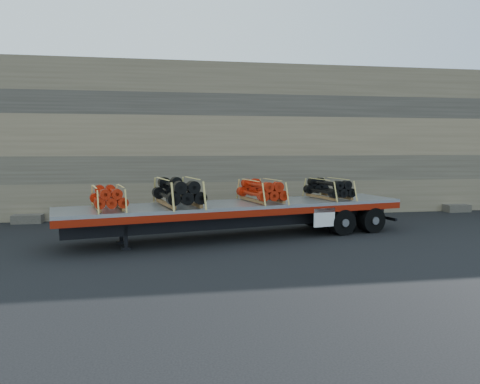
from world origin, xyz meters
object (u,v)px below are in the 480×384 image
object	(u,v)px
trailer	(238,220)
bundle_midfront	(178,193)
bundle_midrear	(261,191)
bundle_rear	(329,189)
bundle_front	(108,198)

from	to	relation	value
trailer	bundle_midfront	size ratio (longest dim) A/B	4.95
bundle_midrear	bundle_rear	world-z (taller)	bundle_midrear
bundle_front	bundle_rear	size ratio (longest dim) A/B	0.95
bundle_midfront	bundle_rear	world-z (taller)	bundle_midfront
trailer	bundle_midfront	world-z (taller)	bundle_midfront
bundle_front	bundle_midrear	distance (m)	5.33
bundle_rear	bundle_midrear	bearing A→B (deg)	180.00
trailer	bundle_midrear	world-z (taller)	bundle_midrear
bundle_midrear	bundle_rear	bearing A→B (deg)	-0.00
bundle_midrear	bundle_midfront	bearing A→B (deg)	-180.00
bundle_midfront	bundle_midrear	size ratio (longest dim) A/B	1.16
bundle_midrear	bundle_rear	xyz separation A→B (m)	(2.76, 0.58, -0.02)
trailer	bundle_rear	bearing A→B (deg)	-0.00
trailer	bundle_rear	xyz separation A→B (m)	(3.66, 0.77, 0.98)
trailer	bundle_midfront	bearing A→B (deg)	-180.00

